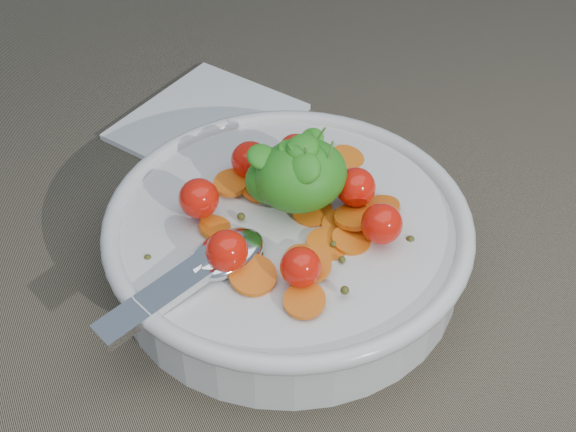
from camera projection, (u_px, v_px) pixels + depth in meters
name	position (u px, v px, depth m)	size (l,w,h in m)	color
ground	(275.00, 306.00, 0.55)	(6.00, 6.00, 0.00)	#6F644F
bowl	(288.00, 239.00, 0.56)	(0.27, 0.25, 0.11)	silver
napkin	(208.00, 122.00, 0.71)	(0.14, 0.12, 0.01)	white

